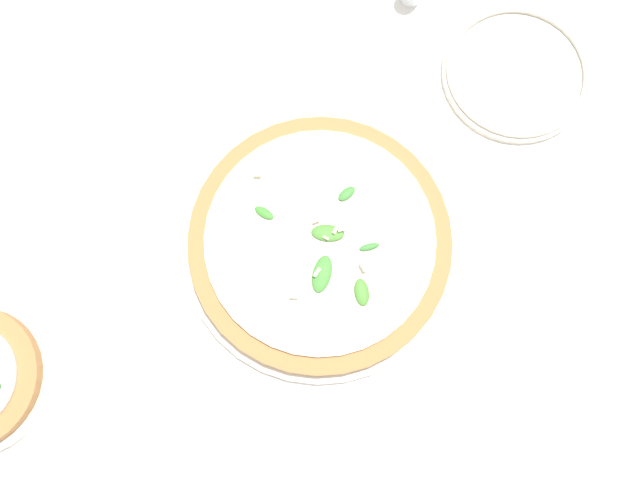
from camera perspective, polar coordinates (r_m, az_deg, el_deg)
ground_plane at (r=0.82m, az=-2.13°, el=-1.04°), size 6.00×6.00×0.00m
pizza_arugula_main at (r=0.80m, az=0.00°, el=-0.21°), size 0.36×0.36×0.05m
side_plate_white at (r=0.94m, az=17.52°, el=14.38°), size 0.21×0.21×0.02m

